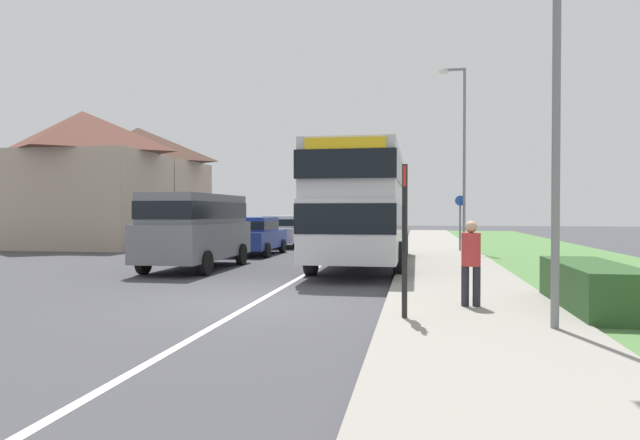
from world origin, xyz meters
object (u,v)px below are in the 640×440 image
(street_lamp_mid, at_px, (462,148))
(parked_car_silver, at_px, (284,230))
(double_decker_bus, at_px, (364,202))
(cycle_route_sign, at_px, (460,221))
(street_lamp_near, at_px, (550,22))
(parked_van_grey, at_px, (196,225))
(parked_car_blue, at_px, (254,234))
(bus_stop_sign, at_px, (405,230))
(pedestrian_at_stop, at_px, (471,259))

(street_lamp_mid, bearing_deg, parked_car_silver, 162.74)
(double_decker_bus, height_order, cycle_route_sign, double_decker_bus)
(street_lamp_near, distance_m, street_lamp_mid, 16.04)
(parked_van_grey, distance_m, parked_car_silver, 10.80)
(parked_car_blue, xyz_separation_m, street_lamp_near, (8.65, -13.65, 3.74))
(street_lamp_near, bearing_deg, bus_stop_sign, 168.71)
(parked_van_grey, relative_size, cycle_route_sign, 2.07)
(parked_car_blue, bearing_deg, cycle_route_sign, 16.40)
(double_decker_bus, bearing_deg, bus_stop_sign, -80.42)
(parked_car_silver, bearing_deg, double_decker_bus, -61.64)
(parked_car_silver, bearing_deg, pedestrian_at_stop, -65.84)
(parked_van_grey, relative_size, parked_car_silver, 1.23)
(parked_van_grey, relative_size, street_lamp_near, 0.64)
(street_lamp_near, bearing_deg, street_lamp_mid, 89.99)
(street_lamp_near, bearing_deg, parked_car_silver, 114.61)
(bus_stop_sign, height_order, cycle_route_sign, bus_stop_sign)
(double_decker_bus, bearing_deg, street_lamp_near, -69.17)
(parked_van_grey, distance_m, cycle_route_sign, 12.03)
(pedestrian_at_stop, relative_size, cycle_route_sign, 0.66)
(double_decker_bus, relative_size, parked_car_blue, 2.34)
(double_decker_bus, bearing_deg, pedestrian_at_stop, -71.05)
(parked_van_grey, xyz_separation_m, pedestrian_at_stop, (7.85, -6.20, -0.42))
(cycle_route_sign, bearing_deg, street_lamp_mid, -68.16)
(parked_car_silver, xyz_separation_m, cycle_route_sign, (8.51, -2.52, 0.54))
(double_decker_bus, height_order, pedestrian_at_stop, double_decker_bus)
(parked_car_silver, bearing_deg, street_lamp_near, -65.39)
(pedestrian_at_stop, bearing_deg, parked_car_blue, 122.83)
(parked_car_blue, distance_m, pedestrian_at_stop, 14.21)
(cycle_route_sign, height_order, street_lamp_mid, street_lamp_mid)
(double_decker_bus, relative_size, cycle_route_sign, 3.88)
(bus_stop_sign, height_order, street_lamp_near, street_lamp_near)
(cycle_route_sign, bearing_deg, bus_stop_sign, -97.40)
(pedestrian_at_stop, height_order, street_lamp_near, street_lamp_near)
(cycle_route_sign, distance_m, street_lamp_near, 16.49)
(parked_car_silver, height_order, street_lamp_near, street_lamp_near)
(street_lamp_mid, bearing_deg, double_decker_bus, -119.56)
(pedestrian_at_stop, height_order, cycle_route_sign, cycle_route_sign)
(double_decker_bus, height_order, parked_car_blue, double_decker_bus)
(parked_van_grey, bearing_deg, parked_car_blue, 88.54)
(bus_stop_sign, bearing_deg, pedestrian_at_stop, 48.04)
(parked_car_blue, bearing_deg, parked_van_grey, -91.46)
(parked_van_grey, bearing_deg, bus_stop_sign, -48.22)
(double_decker_bus, xyz_separation_m, street_lamp_near, (3.65, -9.60, 2.47))
(parked_car_blue, distance_m, cycle_route_sign, 8.98)
(parked_car_silver, relative_size, street_lamp_near, 0.52)
(street_lamp_near, bearing_deg, pedestrian_at_stop, 118.91)
(bus_stop_sign, xyz_separation_m, street_lamp_mid, (2.11, 15.62, 3.03))
(parked_van_grey, bearing_deg, double_decker_bus, 18.15)
(parked_car_blue, distance_m, parked_car_silver, 5.05)
(parked_van_grey, bearing_deg, cycle_route_sign, 43.42)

